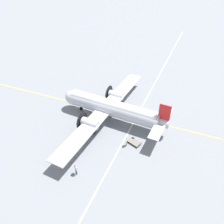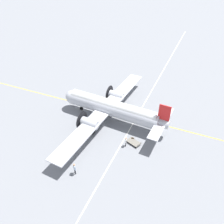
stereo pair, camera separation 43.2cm
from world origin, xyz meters
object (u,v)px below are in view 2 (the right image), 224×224
Objects in this scene: airliner_main at (110,107)px; crew_foreground at (75,168)px; passenger_boarding at (126,141)px; baggage_cart at (134,142)px; suitcase_near_door at (133,139)px.

airliner_main reaches higher than crew_foreground.
crew_foreground is at bearing 132.43° from passenger_boarding.
airliner_main is 16.59× the size of passenger_boarding.
crew_foreground is at bearing 96.47° from airliner_main.
crew_foreground is (0.57, -12.66, -1.42)m from airliner_main.
passenger_boarding is (4.36, 7.55, -0.08)m from crew_foreground.
crew_foreground is 10.06m from baggage_cart.
baggage_cart is (5.33, 8.50, -0.84)m from crew_foreground.
baggage_cart is at bearing -59.57° from suitcase_near_door.
passenger_boarding is at bearing 137.85° from airliner_main.
airliner_main is at bearing 128.61° from crew_foreground.
passenger_boarding is at bearing 96.00° from crew_foreground.
suitcase_near_door is 0.22× the size of baggage_cart.
airliner_main reaches higher than suitcase_near_door.
crew_foreground is 0.76× the size of baggage_cart.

